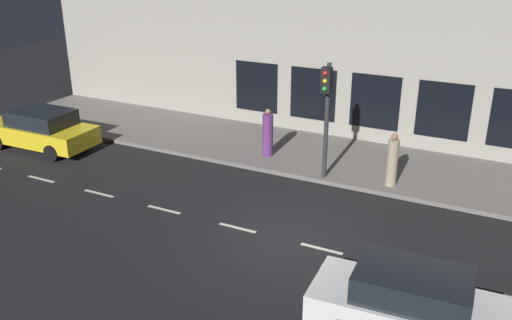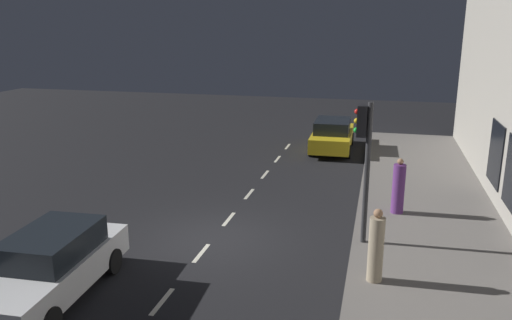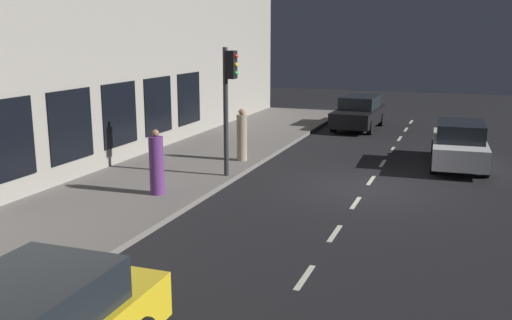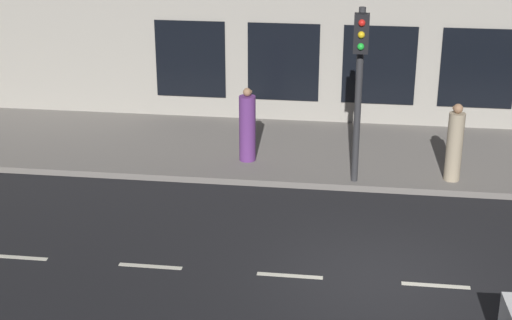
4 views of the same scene
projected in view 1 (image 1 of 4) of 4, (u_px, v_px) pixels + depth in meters
ground_plane at (288, 240)px, 15.53m from camera, size 60.00×60.00×0.00m
sidewalk at (355, 162)px, 20.68m from camera, size 4.50×32.00×0.15m
building_facade at (382, 40)px, 21.24m from camera, size 0.65×32.00×8.40m
lane_centre_line at (322, 249)px, 15.11m from camera, size 0.12×27.20×0.01m
traffic_light at (326, 103)px, 18.16m from camera, size 0.50×0.32×3.98m
parked_car_1 at (417, 306)px, 11.49m from camera, size 2.00×4.56×1.58m
parked_car_2 at (40, 129)px, 21.98m from camera, size 2.03×4.62×1.58m
pedestrian_0 at (268, 134)px, 20.82m from camera, size 0.56×0.56×1.82m
pedestrian_1 at (392, 161)px, 18.31m from camera, size 0.51×0.51×1.82m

